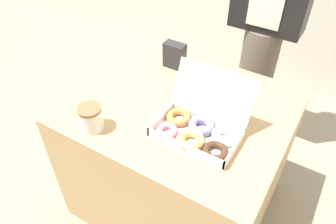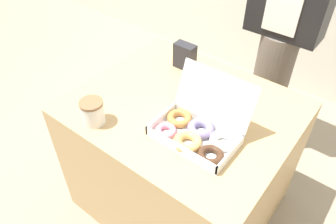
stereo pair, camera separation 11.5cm
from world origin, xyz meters
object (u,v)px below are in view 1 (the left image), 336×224
at_px(person_customer, 268,18).
at_px(napkin_holder, 175,55).
at_px(donut_box, 199,128).
at_px(coffee_cup, 91,118).

bearing_deg(person_customer, napkin_holder, -123.78).
xyz_separation_m(donut_box, napkin_holder, (-0.33, 0.37, 0.03)).
height_order(donut_box, person_customer, person_customer).
bearing_deg(person_customer, coffee_cup, -109.66).
bearing_deg(person_customer, donut_box, -88.36).
bearing_deg(napkin_holder, coffee_cup, -95.82).
relative_size(donut_box, person_customer, 0.22).
relative_size(coffee_cup, napkin_holder, 0.83).
bearing_deg(napkin_holder, donut_box, -48.19).
height_order(coffee_cup, person_customer, person_customer).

